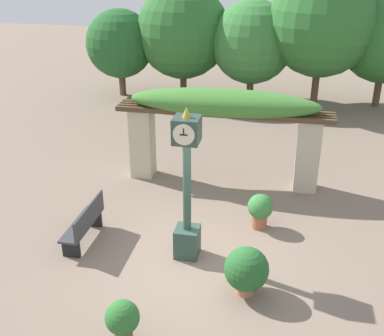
# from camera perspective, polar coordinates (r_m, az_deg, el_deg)

# --- Properties ---
(ground_plane) EXTENTS (60.00, 60.00, 0.00)m
(ground_plane) POSITION_cam_1_polar(r_m,az_deg,el_deg) (10.21, 0.41, -10.83)
(ground_plane) COLOR #7F6B5B
(pedestal_clock) EXTENTS (0.50, 0.55, 3.27)m
(pedestal_clock) POSITION_cam_1_polar(r_m,az_deg,el_deg) (9.59, -0.60, -2.80)
(pedestal_clock) COLOR #2D473D
(pedestal_clock) RESTS_ON ground
(pergola) EXTENTS (5.69, 1.20, 2.62)m
(pergola) POSITION_cam_1_polar(r_m,az_deg,el_deg) (12.67, 3.75, 6.36)
(pergola) COLOR #BCB299
(pergola) RESTS_ON ground
(potted_plant_near_left) EXTENTS (0.57, 0.57, 0.78)m
(potted_plant_near_left) POSITION_cam_1_polar(r_m,az_deg,el_deg) (8.26, -8.24, -17.32)
(potted_plant_near_left) COLOR brown
(potted_plant_near_left) RESTS_ON ground
(potted_plant_near_right) EXTENTS (0.59, 0.59, 0.84)m
(potted_plant_near_right) POSITION_cam_1_polar(r_m,az_deg,el_deg) (11.14, 8.09, -4.82)
(potted_plant_near_right) COLOR #9E563D
(potted_plant_near_right) RESTS_ON ground
(potted_plant_far_left) EXTENTS (0.84, 0.84, 0.96)m
(potted_plant_far_left) POSITION_cam_1_polar(r_m,az_deg,el_deg) (9.11, 6.47, -11.90)
(potted_plant_far_left) COLOR #B26B4C
(potted_plant_far_left) RESTS_ON ground
(park_bench) EXTENTS (0.42, 1.56, 0.89)m
(park_bench) POSITION_cam_1_polar(r_m,az_deg,el_deg) (10.83, -12.59, -6.46)
(park_bench) COLOR #38383D
(park_bench) RESTS_ON ground
(tree_line) EXTENTS (13.89, 4.52, 5.36)m
(tree_line) POSITION_cam_1_polar(r_m,az_deg,el_deg) (20.06, 8.81, 15.54)
(tree_line) COLOR brown
(tree_line) RESTS_ON ground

